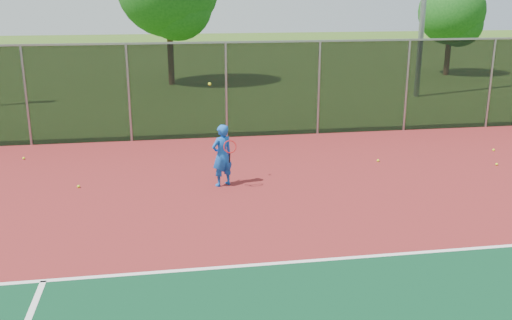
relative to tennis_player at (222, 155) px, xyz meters
The scene contains 9 objects.
court_apron 6.46m from the tennis_player, 55.41° to the right, with size 30.00×20.00×0.02m, color maroon.
fence_back 6.01m from the tennis_player, 52.36° to the left, with size 30.00×0.06×3.03m.
tennis_player is the anchor object (origin of this frame).
practice_ball_0 6.13m from the tennis_player, 149.42° to the left, with size 0.07×0.07×0.07m, color #D6F01B.
practice_ball_1 3.51m from the tennis_player, behind, with size 0.07×0.07×0.07m, color #D6F01B.
practice_ball_2 4.67m from the tennis_player, 16.19° to the left, with size 0.07×0.07×0.07m, color #D6F01B.
practice_ball_3 8.39m from the tennis_player, 12.27° to the left, with size 0.07×0.07×0.07m, color #D6F01B.
practice_ball_4 7.50m from the tennis_player, ahead, with size 0.07×0.07×0.07m, color #D6F01B.
tree_back_mid 22.56m from the tennis_player, 49.41° to the left, with size 3.60×3.60×5.29m.
Camera 1 is at (-4.95, -5.70, 4.51)m, focal length 40.00 mm.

